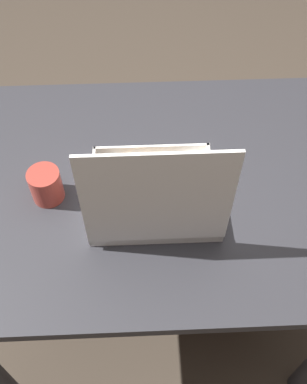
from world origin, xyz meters
The scene contains 4 objects.
ground_plane centered at (0.00, 0.00, 0.00)m, with size 8.00×8.00×0.00m, color #42382D.
dining_table centered at (0.00, 0.00, 0.64)m, with size 1.10×0.84×0.74m.
donut_box centered at (0.01, 0.09, 0.81)m, with size 0.33×0.31×0.35m.
coffee_mug centered at (0.28, 0.04, 0.79)m, with size 0.09×0.09×0.09m.
Camera 1 is at (0.03, 0.77, 1.73)m, focal length 42.00 mm.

